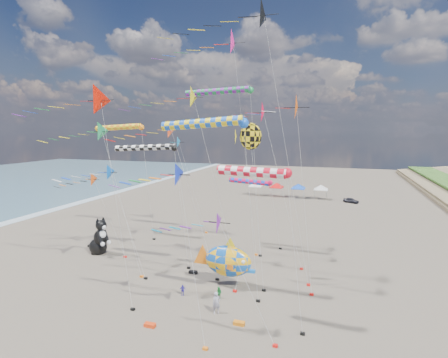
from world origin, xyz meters
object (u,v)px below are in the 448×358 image
at_px(child_green, 219,293).
at_px(fish_inflatable, 228,261).
at_px(child_blue, 183,290).
at_px(person_adult, 216,303).
at_px(cat_inflatable, 99,235).
at_px(parked_car, 351,200).

bearing_deg(child_green, fish_inflatable, 108.44).
distance_m(child_green, child_blue, 3.52).
distance_m(person_adult, child_blue, 4.67).
relative_size(cat_inflatable, fish_inflatable, 0.76).
relative_size(cat_inflatable, person_adult, 2.55).
relative_size(fish_inflatable, person_adult, 3.33).
bearing_deg(fish_inflatable, child_green, -89.02).
bearing_deg(fish_inflatable, parked_car, 74.58).
xyz_separation_m(person_adult, child_green, (-0.66, 2.54, -0.37)).
xyz_separation_m(fish_inflatable, child_blue, (-3.45, -3.20, -2.14)).
distance_m(fish_inflatable, child_green, 3.46).
distance_m(person_adult, parked_car, 53.41).
height_order(fish_inflatable, child_green, fish_inflatable).
distance_m(fish_inflatable, child_blue, 5.16).
distance_m(cat_inflatable, fish_inflatable, 18.51).
relative_size(child_green, child_blue, 1.10).
height_order(cat_inflatable, parked_car, cat_inflatable).
distance_m(child_green, parked_car, 51.10).
bearing_deg(parked_car, person_adult, -169.24).
relative_size(fish_inflatable, parked_car, 1.96).
height_order(fish_inflatable, parked_car, fish_inflatable).
bearing_deg(person_adult, cat_inflatable, 121.61).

